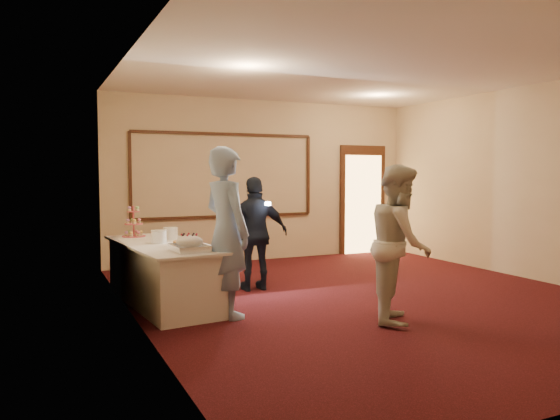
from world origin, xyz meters
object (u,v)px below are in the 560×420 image
(tart, at_px, (184,243))
(guest, at_px, (256,234))
(man, at_px, (227,232))
(cupcake_stand, at_px, (134,225))
(plate_stack_a, at_px, (159,237))
(woman, at_px, (400,243))
(buffet_table, at_px, (164,273))
(pavlova_tray, at_px, (189,244))
(plate_stack_b, at_px, (171,233))

(tart, bearing_deg, guest, 27.33)
(tart, relative_size, man, 0.15)
(cupcake_stand, distance_m, plate_stack_a, 0.87)
(tart, height_order, man, man)
(woman, height_order, guest, woman)
(buffet_table, xyz_separation_m, woman, (2.23, -1.87, 0.49))
(pavlova_tray, height_order, plate_stack_a, pavlova_tray)
(plate_stack_a, bearing_deg, guest, 10.22)
(cupcake_stand, height_order, woman, woman)
(cupcake_stand, height_order, tart, cupcake_stand)
(buffet_table, xyz_separation_m, man, (0.54, -0.89, 0.59))
(woman, bearing_deg, plate_stack_a, 86.51)
(pavlova_tray, relative_size, plate_stack_b, 2.77)
(plate_stack_a, height_order, man, man)
(plate_stack_a, xyz_separation_m, plate_stack_b, (0.22, 0.32, -0.00))
(cupcake_stand, xyz_separation_m, plate_stack_b, (0.39, -0.53, -0.09))
(plate_stack_b, bearing_deg, plate_stack_a, -125.02)
(guest, bearing_deg, woman, 116.00)
(buffet_table, bearing_deg, plate_stack_b, 62.91)
(buffet_table, relative_size, plate_stack_a, 12.34)
(pavlova_tray, xyz_separation_m, tart, (0.05, 0.46, -0.05))
(plate_stack_b, bearing_deg, pavlova_tray, -92.62)
(buffet_table, relative_size, pavlova_tray, 4.59)
(buffet_table, distance_m, guest, 1.45)
(plate_stack_a, xyz_separation_m, tart, (0.22, -0.36, -0.05))
(buffet_table, relative_size, plate_stack_b, 12.71)
(plate_stack_b, distance_m, man, 1.29)
(plate_stack_a, bearing_deg, man, -57.61)
(plate_stack_a, distance_m, guest, 1.43)
(pavlova_tray, xyz_separation_m, guest, (1.24, 1.07, -0.05))
(cupcake_stand, bearing_deg, guest, -20.50)
(plate_stack_b, height_order, woman, woman)
(woman, bearing_deg, buffet_table, 86.39)
(man, bearing_deg, woman, -134.40)
(cupcake_stand, distance_m, tart, 1.27)
(buffet_table, distance_m, plate_stack_a, 0.47)
(guest, bearing_deg, plate_stack_a, 14.42)
(plate_stack_b, relative_size, man, 0.10)
(cupcake_stand, relative_size, woman, 0.27)
(man, bearing_deg, cupcake_stand, 8.76)
(pavlova_tray, bearing_deg, guest, 40.92)
(tart, distance_m, guest, 1.34)
(buffet_table, distance_m, plate_stack_b, 0.61)
(cupcake_stand, relative_size, guest, 0.29)
(tart, bearing_deg, man, -57.07)
(buffet_table, relative_size, tart, 8.26)
(buffet_table, distance_m, pavlova_tray, 0.92)
(pavlova_tray, xyz_separation_m, cupcake_stand, (-0.34, 1.66, 0.09))
(plate_stack_a, distance_m, plate_stack_b, 0.39)
(cupcake_stand, relative_size, tart, 1.59)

